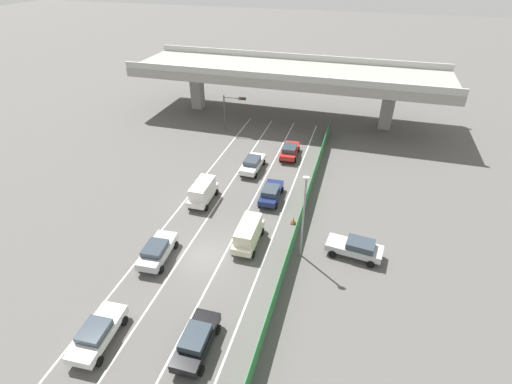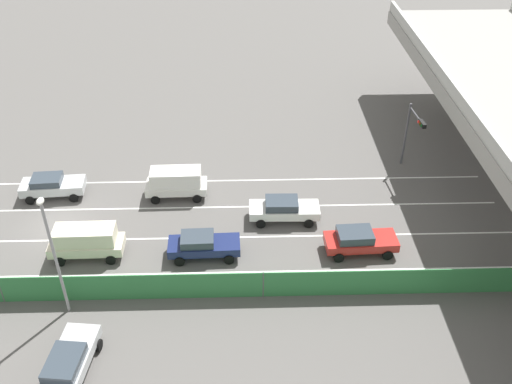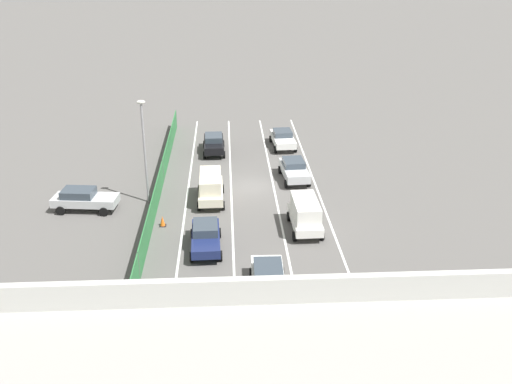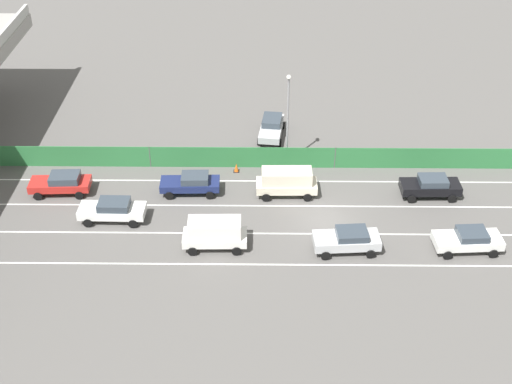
{
  "view_description": "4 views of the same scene",
  "coord_description": "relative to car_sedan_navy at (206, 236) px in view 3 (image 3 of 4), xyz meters",
  "views": [
    {
      "loc": [
        10.82,
        -21.12,
        21.66
      ],
      "look_at": [
        2.11,
        8.77,
        1.39
      ],
      "focal_mm": 26.38,
      "sensor_mm": 36.0,
      "label": 1
    },
    {
      "loc": [
        30.34,
        12.44,
        23.69
      ],
      "look_at": [
        -0.88,
        13.31,
        1.8
      ],
      "focal_mm": 39.85,
      "sensor_mm": 36.0,
      "label": 2
    },
    {
      "loc": [
        1.95,
        42.26,
        17.83
      ],
      "look_at": [
        -0.03,
        4.94,
        1.63
      ],
      "focal_mm": 41.07,
      "sensor_mm": 36.0,
      "label": 3
    },
    {
      "loc": [
        -39.02,
        4.56,
        28.89
      ],
      "look_at": [
        -0.2,
        4.96,
        2.5
      ],
      "focal_mm": 47.48,
      "sensor_mm": 36.0,
      "label": 4
    }
  ],
  "objects": [
    {
      "name": "traffic_cone",
      "position": [
        3.01,
        -3.28,
        -0.54
      ],
      "size": [
        0.47,
        0.47,
        0.72
      ],
      "color": "orange",
      "rests_on": "ground"
    },
    {
      "name": "traffic_light",
      "position": [
        -9.38,
        15.06,
        2.77
      ],
      "size": [
        3.12,
        0.46,
        5.14
      ],
      "color": "#47474C",
      "rests_on": "ground"
    },
    {
      "name": "car_sedan_black",
      "position": [
        -0.27,
        -17.93,
        0.04
      ],
      "size": [
        2.05,
        4.46,
        1.63
      ],
      "color": "black",
      "rests_on": "ground"
    },
    {
      "name": "lane_line_right_edge",
      "position": [
        1.63,
        -3.74,
        -0.87
      ],
      "size": [
        0.14,
        48.25,
        0.01
      ],
      "primitive_type": "cube",
      "color": "silver",
      "rests_on": "ground"
    },
    {
      "name": "car_sedan_red",
      "position": [
        -0.12,
        9.77,
        0.02
      ],
      "size": [
        2.18,
        4.57,
        1.61
      ],
      "color": "red",
      "rests_on": "ground"
    },
    {
      "name": "ground_plane",
      "position": [
        -3.36,
        -9.87,
        -0.87
      ],
      "size": [
        300.0,
        300.0,
        0.0
      ],
      "primitive_type": "plane",
      "color": "#565451"
    },
    {
      "name": "car_hatchback_white",
      "position": [
        -6.65,
        -19.15,
        -0.01
      ],
      "size": [
        2.28,
        4.62,
        1.54
      ],
      "color": "silver",
      "rests_on": "ground"
    },
    {
      "name": "lane_line_mid_right",
      "position": [
        -1.7,
        -3.74,
        -0.87
      ],
      "size": [
        0.14,
        48.25,
        0.01
      ],
      "primitive_type": "cube",
      "color": "silver",
      "rests_on": "ground"
    },
    {
      "name": "car_van_cream",
      "position": [
        -0.19,
        -7.16,
        0.33
      ],
      "size": [
        2.03,
        4.56,
        2.13
      ],
      "color": "beige",
      "rests_on": "ground"
    },
    {
      "name": "car_sedan_navy",
      "position": [
        0.0,
        0.0,
        0.0
      ],
      "size": [
        2.06,
        4.5,
        1.57
      ],
      "color": "navy",
      "rests_on": "ground"
    },
    {
      "name": "lane_line_mid_left",
      "position": [
        -5.03,
        -3.74,
        -0.87
      ],
      "size": [
        0.14,
        48.25,
        0.01
      ],
      "primitive_type": "cube",
      "color": "silver",
      "rests_on": "ground"
    },
    {
      "name": "parked_wagon_silver",
      "position": [
        8.81,
        -6.11,
        0.02
      ],
      "size": [
        4.72,
        2.42,
        1.6
      ],
      "color": "#B2B5B7",
      "rests_on": "ground"
    },
    {
      "name": "lane_line_left_edge",
      "position": [
        -8.36,
        -3.74,
        -0.87
      ],
      "size": [
        0.14,
        48.25,
        0.01
      ],
      "primitive_type": "cube",
      "color": "silver",
      "rests_on": "ground"
    },
    {
      "name": "car_van_white",
      "position": [
        -6.51,
        -2.17,
        0.35
      ],
      "size": [
        2.08,
        4.34,
        2.16
      ],
      "color": "silver",
      "rests_on": "ground"
    },
    {
      "name": "street_lamp",
      "position": [
        4.41,
        -7.29,
        3.73
      ],
      "size": [
        0.6,
        0.36,
        7.66
      ],
      "color": "gray",
      "rests_on": "ground"
    },
    {
      "name": "green_fence",
      "position": [
        3.67,
        -3.74,
        0.04
      ],
      "size": [
        0.1,
        44.35,
        1.82
      ],
      "color": "#2D753D",
      "rests_on": "ground"
    },
    {
      "name": "car_sedan_silver",
      "position": [
        -6.78,
        -11.06,
        0.03
      ],
      "size": [
        2.28,
        4.54,
        1.6
      ],
      "color": "#B7BABC",
      "rests_on": "ground"
    },
    {
      "name": "car_sedan_white",
      "position": [
        -3.52,
        5.27,
        0.02
      ],
      "size": [
        2.05,
        4.73,
        1.61
      ],
      "color": "white",
      "rests_on": "ground"
    }
  ]
}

